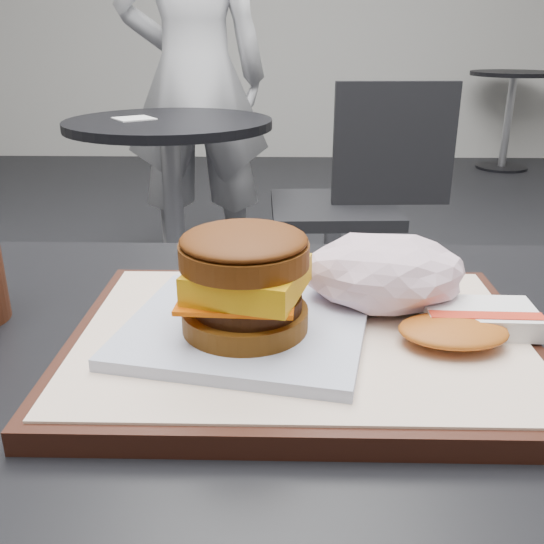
{
  "coord_description": "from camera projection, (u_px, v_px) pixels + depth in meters",
  "views": [
    {
      "loc": [
        0.05,
        -0.43,
        1.02
      ],
      "look_at": [
        0.04,
        0.04,
        0.83
      ],
      "focal_mm": 40.0,
      "sensor_mm": 36.0,
      "label": 1
    }
  ],
  "objects": [
    {
      "name": "hash_brown",
      "position": [
        468.0,
        323.0,
        0.49
      ],
      "size": [
        0.12,
        0.09,
        0.02
      ],
      "color": "white",
      "rests_on": "serving_tray"
    },
    {
      "name": "customer_table",
      "position": [
        232.0,
        538.0,
        0.56
      ],
      "size": [
        0.8,
        0.6,
        0.77
      ],
      "color": "#A5A5AA",
      "rests_on": "ground"
    },
    {
      "name": "napkin",
      "position": [
        134.0,
        118.0,
        2.05
      ],
      "size": [
        0.17,
        0.17,
        0.0
      ],
      "primitive_type": "cube",
      "rotation": [
        0.0,
        0.0,
        0.6
      ],
      "color": "white",
      "rests_on": "neighbor_table"
    },
    {
      "name": "neighbor_chair",
      "position": [
        354.0,
        195.0,
        2.05
      ],
      "size": [
        0.61,
        0.44,
        0.88
      ],
      "color": "#A0A0A5",
      "rests_on": "ground"
    },
    {
      "name": "bg_table_far",
      "position": [
        511.0,
        97.0,
        4.71
      ],
      "size": [
        0.66,
        0.66,
        0.75
      ],
      "color": "black",
      "rests_on": "ground"
    },
    {
      "name": "crumpled_wrapper",
      "position": [
        385.0,
        273.0,
        0.54
      ],
      "size": [
        0.14,
        0.11,
        0.06
      ],
      "primitive_type": null,
      "color": "white",
      "rests_on": "serving_tray"
    },
    {
      "name": "serving_tray",
      "position": [
        302.0,
        341.0,
        0.5
      ],
      "size": [
        0.38,
        0.28,
        0.02
      ],
      "color": "black",
      "rests_on": "customer_table"
    },
    {
      "name": "breakfast_sandwich",
      "position": [
        245.0,
        292.0,
        0.48
      ],
      "size": [
        0.22,
        0.2,
        0.09
      ],
      "color": "white",
      "rests_on": "serving_tray"
    },
    {
      "name": "patron",
      "position": [
        194.0,
        77.0,
        2.53
      ],
      "size": [
        0.67,
        0.49,
        1.7
      ],
      "primitive_type": "imported",
      "rotation": [
        0.0,
        0.0,
        3.28
      ],
      "color": "silver",
      "rests_on": "ground"
    },
    {
      "name": "neighbor_table",
      "position": [
        172.0,
        178.0,
        2.11
      ],
      "size": [
        0.7,
        0.7,
        0.75
      ],
      "color": "black",
      "rests_on": "ground"
    }
  ]
}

